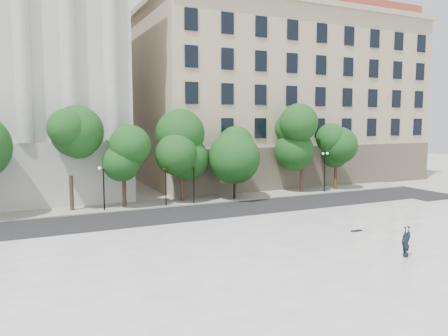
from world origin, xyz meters
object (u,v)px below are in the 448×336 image
(traffic_light_west, at_px, (166,167))
(skateboard, at_px, (357,231))
(person_lying, at_px, (405,253))
(traffic_light_east, at_px, (194,166))

(traffic_light_west, xyz_separation_m, skateboard, (8.41, -15.69, -3.21))
(traffic_light_west, bearing_deg, person_lying, -71.97)
(traffic_light_west, xyz_separation_m, traffic_light_east, (2.74, -0.00, 0.01))
(traffic_light_east, distance_m, person_lying, 21.80)
(skateboard, bearing_deg, person_lying, -102.52)
(traffic_light_west, xyz_separation_m, person_lying, (6.90, -21.19, -3.02))
(person_lying, bearing_deg, traffic_light_east, 98.38)
(traffic_light_west, relative_size, traffic_light_east, 1.00)
(skateboard, bearing_deg, traffic_light_west, 121.04)
(traffic_light_east, height_order, person_lying, traffic_light_east)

